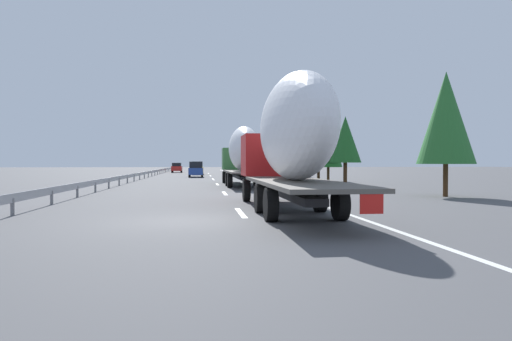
# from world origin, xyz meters

# --- Properties ---
(ground_plane) EXTENTS (260.00, 260.00, 0.00)m
(ground_plane) POSITION_xyz_m (40.00, 0.00, 0.00)
(ground_plane) COLOR #4C4C4F
(lane_stripe_0) EXTENTS (3.20, 0.20, 0.01)m
(lane_stripe_0) POSITION_xyz_m (2.00, -1.80, 0.00)
(lane_stripe_0) COLOR white
(lane_stripe_0) RESTS_ON ground_plane
(lane_stripe_1) EXTENTS (3.20, 0.20, 0.01)m
(lane_stripe_1) POSITION_xyz_m (12.38, -1.80, 0.00)
(lane_stripe_1) COLOR white
(lane_stripe_1) RESTS_ON ground_plane
(lane_stripe_2) EXTENTS (3.20, 0.20, 0.01)m
(lane_stripe_2) POSITION_xyz_m (23.46, -1.80, 0.00)
(lane_stripe_2) COLOR white
(lane_stripe_2) RESTS_ON ground_plane
(lane_stripe_3) EXTENTS (3.20, 0.20, 0.01)m
(lane_stripe_3) POSITION_xyz_m (34.01, -1.80, 0.00)
(lane_stripe_3) COLOR white
(lane_stripe_3) RESTS_ON ground_plane
(lane_stripe_4) EXTENTS (3.20, 0.20, 0.01)m
(lane_stripe_4) POSITION_xyz_m (36.05, -1.80, 0.00)
(lane_stripe_4) COLOR white
(lane_stripe_4) RESTS_ON ground_plane
(lane_stripe_5) EXTENTS (3.20, 0.20, 0.01)m
(lane_stripe_5) POSITION_xyz_m (47.44, -1.80, 0.00)
(lane_stripe_5) COLOR white
(lane_stripe_5) RESTS_ON ground_plane
(lane_stripe_6) EXTENTS (3.20, 0.20, 0.01)m
(lane_stripe_6) POSITION_xyz_m (61.45, -1.80, 0.00)
(lane_stripe_6) COLOR white
(lane_stripe_6) RESTS_ON ground_plane
(edge_line_right) EXTENTS (110.00, 0.20, 0.01)m
(edge_line_right) POSITION_xyz_m (45.00, -5.50, 0.00)
(edge_line_right) COLOR white
(edge_line_right) RESTS_ON ground_plane
(truck_lead) EXTENTS (14.11, 2.55, 4.49)m
(truck_lead) POSITION_xyz_m (20.51, -3.60, 2.51)
(truck_lead) COLOR #387038
(truck_lead) RESTS_ON ground_plane
(truck_trailing) EXTENTS (13.42, 2.55, 4.84)m
(truck_trailing) POSITION_xyz_m (2.05, -3.60, 2.70)
(truck_trailing) COLOR #B21919
(truck_trailing) RESTS_ON ground_plane
(car_red_compact) EXTENTS (4.19, 1.86, 1.78)m
(car_red_compact) POSITION_xyz_m (69.26, 3.80, 0.91)
(car_red_compact) COLOR red
(car_red_compact) RESTS_ON ground_plane
(car_blue_sedan) EXTENTS (4.73, 1.77, 1.94)m
(car_blue_sedan) POSITION_xyz_m (42.78, 0.14, 0.97)
(car_blue_sedan) COLOR #28479E
(car_blue_sedan) RESTS_ON ground_plane
(car_yellow_coupe) EXTENTS (4.55, 1.77, 1.98)m
(car_yellow_coupe) POSITION_xyz_m (54.65, -0.00, 0.98)
(car_yellow_coupe) COLOR gold
(car_yellow_coupe) RESTS_ON ground_plane
(car_silver_hatch) EXTENTS (4.56, 1.77, 1.99)m
(car_silver_hatch) POSITION_xyz_m (87.83, 0.22, 0.99)
(car_silver_hatch) COLOR #ADB2B7
(car_silver_hatch) RESTS_ON ground_plane
(road_sign) EXTENTS (0.10, 0.90, 3.10)m
(road_sign) POSITION_xyz_m (35.69, -6.70, 2.15)
(road_sign) COLOR gray
(road_sign) RESTS_ON ground_plane
(tree_0) EXTENTS (2.72, 2.72, 6.09)m
(tree_0) POSITION_xyz_m (28.39, -12.77, 3.72)
(tree_0) COLOR #472D19
(tree_0) RESTS_ON ground_plane
(tree_1) EXTENTS (2.99, 2.99, 6.64)m
(tree_1) POSITION_xyz_m (8.33, -13.31, 4.18)
(tree_1) COLOR #472D19
(tree_1) RESTS_ON ground_plane
(tree_2) EXTENTS (3.85, 3.85, 7.71)m
(tree_2) POSITION_xyz_m (23.65, -10.51, 4.71)
(tree_2) COLOR #472D19
(tree_2) RESTS_ON ground_plane
(tree_3) EXTENTS (3.85, 3.85, 5.02)m
(tree_3) POSITION_xyz_m (66.48, -12.68, 3.11)
(tree_3) COLOR #472D19
(tree_3) RESTS_ON ground_plane
(tree_4) EXTENTS (2.53, 2.53, 5.51)m
(tree_4) POSITION_xyz_m (20.57, -11.87, 3.64)
(tree_4) COLOR #472D19
(tree_4) RESTS_ON ground_plane
(tree_5) EXTENTS (2.71, 2.71, 6.71)m
(tree_5) POSITION_xyz_m (33.48, -10.95, 4.04)
(tree_5) COLOR #472D19
(tree_5) RESTS_ON ground_plane
(guardrail_median) EXTENTS (94.00, 0.10, 0.76)m
(guardrail_median) POSITION_xyz_m (43.00, 6.00, 0.58)
(guardrail_median) COLOR #9EA0A5
(guardrail_median) RESTS_ON ground_plane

